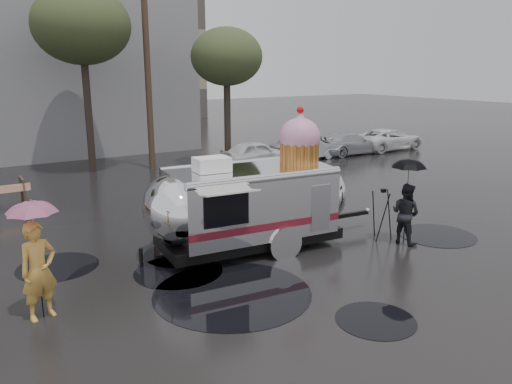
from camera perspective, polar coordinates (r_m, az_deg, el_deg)
ground at (r=10.86m, az=2.54°, el=-11.00°), size 120.00×120.00×0.00m
puddles at (r=11.67m, az=-1.50°, el=-9.13°), size 11.52×7.59×0.01m
utility_pole at (r=23.52m, az=-12.30°, el=13.77°), size 1.60×0.28×9.00m
tree_mid at (r=23.81m, az=-19.32°, el=17.47°), size 4.20×4.20×8.03m
tree_right at (r=24.08m, az=-3.38°, el=15.09°), size 3.36×3.36×6.42m
parked_cars at (r=26.86m, az=8.72°, el=5.56°), size 13.20×1.90×1.50m
airstream_trailer at (r=12.82m, az=-0.40°, el=-0.87°), size 6.85×2.78×3.70m
person_left at (r=10.16m, az=-23.58°, el=-8.25°), size 0.78×0.63×1.89m
umbrella_pink at (r=9.85m, az=-24.14°, el=-2.91°), size 1.12×1.12×2.31m
person_right at (r=13.87m, az=16.71°, el=-2.37°), size 0.57×0.85×1.64m
umbrella_black at (r=13.61m, az=17.04°, el=2.14°), size 1.13×1.13×2.32m
tripod at (r=13.99m, az=14.23°, el=-2.00°), size 0.56×0.59×1.43m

